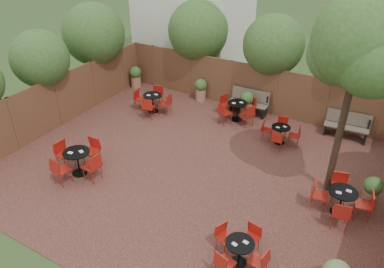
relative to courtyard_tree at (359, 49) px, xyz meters
The scene contains 10 objects.
ground 6.13m from the courtyard_tree, 164.17° to the right, with size 80.00×80.00×0.00m, color #354F23.
courtyard_paving 6.12m from the courtyard_tree, 164.17° to the right, with size 12.00×10.00×0.02m, color #331915.
fence_back 6.57m from the courtyard_tree, 136.68° to the left, with size 12.00×0.08×2.00m, color brown.
fence_left 10.71m from the courtyard_tree, behind, with size 0.08×10.00×2.00m, color brown.
overhang_foliage 6.26m from the courtyard_tree, 155.89° to the left, with size 15.68×10.47×2.66m.
courtyard_tree is the anchor object (origin of this frame).
park_bench_left 6.60m from the courtyard_tree, 139.25° to the left, with size 1.63×0.57×1.00m.
park_bench_right 5.23m from the courtyard_tree, 92.22° to the left, with size 1.60×0.62×0.97m.
bistro_tables 5.63m from the courtyard_tree, behind, with size 9.72×8.11×0.96m.
planters 6.86m from the courtyard_tree, 152.67° to the left, with size 11.47×4.22×1.04m.
Camera 1 is at (5.01, -8.70, 7.37)m, focal length 35.10 mm.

